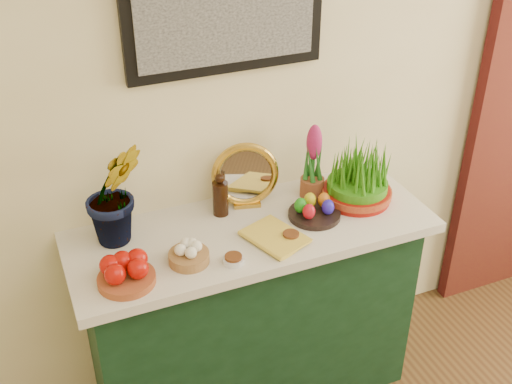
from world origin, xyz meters
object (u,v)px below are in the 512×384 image
book (258,246)px  hyacinth_green (113,177)px  wheatgrass_sabzeh (358,178)px  sideboard (251,317)px  mirror (245,176)px

book → hyacinth_green: bearing=130.0°
hyacinth_green → wheatgrass_sabzeh: hyacinth_green is taller
sideboard → wheatgrass_sabzeh: bearing=1.2°
mirror → wheatgrass_sabzeh: size_ratio=0.97×
sideboard → book: bearing=-102.4°
hyacinth_green → mirror: (0.52, 0.05, -0.13)m
sideboard → wheatgrass_sabzeh: (0.47, 0.01, 0.57)m
sideboard → book: book is taller
sideboard → hyacinth_green: size_ratio=2.46×
hyacinth_green → wheatgrass_sabzeh: (0.94, -0.10, -0.16)m
sideboard → book: 0.50m
mirror → book: (-0.07, -0.30, -0.11)m
mirror → book: 0.33m
hyacinth_green → book: 0.57m
sideboard → hyacinth_green: hyacinth_green is taller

